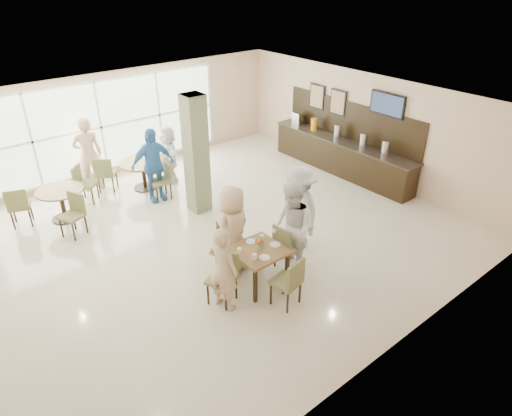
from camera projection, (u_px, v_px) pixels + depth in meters
ground at (215, 234)px, 10.06m from camera, size 10.00×10.00×0.00m
room_shell at (211, 163)px, 9.24m from camera, size 10.00×10.00×10.00m
window_bank at (101, 127)px, 12.13m from camera, size 7.00×0.04×7.00m
column at (196, 155)px, 10.42m from camera, size 0.45×0.45×2.80m
main_table at (258, 254)px, 8.23m from camera, size 0.90×0.90×0.75m
round_table_left at (61, 197)px, 10.40m from camera, size 1.05×1.05×0.75m
round_table_right at (143, 167)px, 11.82m from camera, size 1.18×1.18×0.75m
chairs_main_table at (257, 262)px, 8.32m from camera, size 2.13×2.06×0.95m
chairs_table_left at (60, 201)px, 10.41m from camera, size 2.20×1.98×0.95m
chairs_table_right at (142, 171)px, 11.90m from camera, size 2.14×1.88×0.95m
tabletop_clutter at (258, 246)px, 8.17m from camera, size 0.80×0.75×0.21m
buffet_counter at (341, 154)px, 12.75m from camera, size 0.64×4.70×1.95m
wall_tv at (387, 104)px, 11.36m from camera, size 0.06×1.00×0.58m
framed_art_a at (338, 102)px, 12.60m from camera, size 0.05×0.55×0.70m
framed_art_b at (317, 97)px, 13.14m from camera, size 0.05×0.55×0.70m
teen_left at (223, 269)px, 7.61m from camera, size 0.53×0.66×1.58m
teen_far at (233, 229)px, 8.57m from camera, size 0.94×0.67×1.74m
teen_right at (291, 228)px, 8.54m from camera, size 0.94×1.06×1.81m
teen_standing at (300, 208)px, 9.25m from camera, size 0.97×1.30×1.79m
adult_a at (153, 165)px, 11.07m from camera, size 1.14×0.71×1.86m
adult_b at (168, 154)px, 12.15m from camera, size 0.83×1.50×1.53m
adult_standing at (88, 155)px, 11.56m from camera, size 0.79×0.60×1.96m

